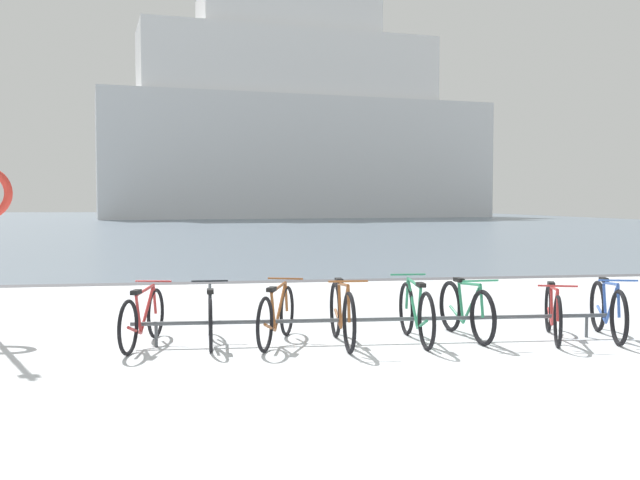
# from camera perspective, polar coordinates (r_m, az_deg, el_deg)

# --- Properties ---
(ground) EXTENTS (80.00, 132.00, 0.08)m
(ground) POSITION_cam_1_polar(r_m,az_deg,el_deg) (59.68, -6.87, 1.29)
(ground) COLOR silver
(bike_rack) EXTENTS (6.01, 0.33, 0.31)m
(bike_rack) POSITION_cam_1_polar(r_m,az_deg,el_deg) (9.09, 4.62, -6.26)
(bike_rack) COLOR #4C5156
(bike_rack) RESTS_ON ground
(bicycle_0) EXTENTS (0.55, 1.65, 0.75)m
(bicycle_0) POSITION_cam_1_polar(r_m,az_deg,el_deg) (9.04, -13.69, -5.95)
(bicycle_0) COLOR black
(bicycle_0) RESTS_ON ground
(bicycle_1) EXTENTS (0.46, 1.60, 0.74)m
(bicycle_1) POSITION_cam_1_polar(r_m,az_deg,el_deg) (9.02, -8.58, -5.94)
(bicycle_1) COLOR black
(bicycle_1) RESTS_ON ground
(bicycle_2) EXTENTS (0.70, 1.63, 0.76)m
(bicycle_2) POSITION_cam_1_polar(r_m,az_deg,el_deg) (8.96, -3.41, -5.90)
(bicycle_2) COLOR black
(bicycle_2) RESTS_ON ground
(bicycle_3) EXTENTS (0.46, 1.73, 0.83)m
(bicycle_3) POSITION_cam_1_polar(r_m,az_deg,el_deg) (8.87, 1.73, -5.81)
(bicycle_3) COLOR black
(bicycle_3) RESTS_ON ground
(bicycle_4) EXTENTS (0.46, 1.69, 0.81)m
(bicycle_4) POSITION_cam_1_polar(r_m,az_deg,el_deg) (9.12, 7.51, -5.66)
(bicycle_4) COLOR black
(bicycle_4) RESTS_ON ground
(bicycle_5) EXTENTS (0.46, 1.68, 0.79)m
(bicycle_5) POSITION_cam_1_polar(r_m,az_deg,el_deg) (9.48, 11.33, -5.42)
(bicycle_5) COLOR black
(bicycle_5) RESTS_ON ground
(bicycle_6) EXTENTS (0.71, 1.62, 0.74)m
(bicycle_6) POSITION_cam_1_polar(r_m,az_deg,el_deg) (9.69, 17.76, -5.43)
(bicycle_6) COLOR black
(bicycle_6) RESTS_ON ground
(bicycle_7) EXTENTS (0.59, 1.62, 0.80)m
(bicycle_7) POSITION_cam_1_polar(r_m,az_deg,el_deg) (9.98, 21.60, -5.13)
(bicycle_7) COLOR black
(bicycle_7) RESTS_ON ground
(ferry_ship) EXTENTS (43.12, 16.13, 28.91)m
(ferry_ship) POSITION_cam_1_polar(r_m,az_deg,el_deg) (79.91, -1.95, 8.73)
(ferry_ship) COLOR silver
(ferry_ship) RESTS_ON ground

